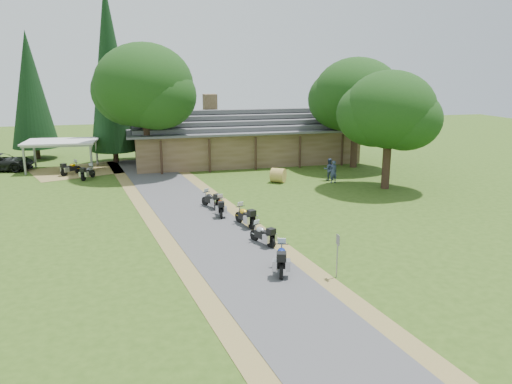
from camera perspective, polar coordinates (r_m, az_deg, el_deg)
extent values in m
plane|color=#2F4A14|center=(23.57, -2.53, -7.38)|extent=(120.00, 120.00, 0.00)
plane|color=#424244|center=(27.19, -5.29, -4.46)|extent=(51.95, 51.95, 0.00)
imported|color=black|center=(47.90, -27.20, 3.50)|extent=(3.20, 6.04, 2.21)
imported|color=#2F3B55|center=(38.51, 8.83, 2.52)|extent=(0.62, 0.48, 2.01)
imported|color=#2F3B55|center=(39.38, 8.35, 2.79)|extent=(0.64, 0.52, 2.02)
cylinder|color=olive|center=(38.33, 2.55, 1.92)|extent=(1.46, 1.48, 1.10)
cone|color=black|center=(47.70, -16.33, 12.76)|extent=(4.22, 4.22, 15.94)
cone|color=black|center=(52.21, -24.28, 9.97)|extent=(4.27, 4.27, 11.96)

